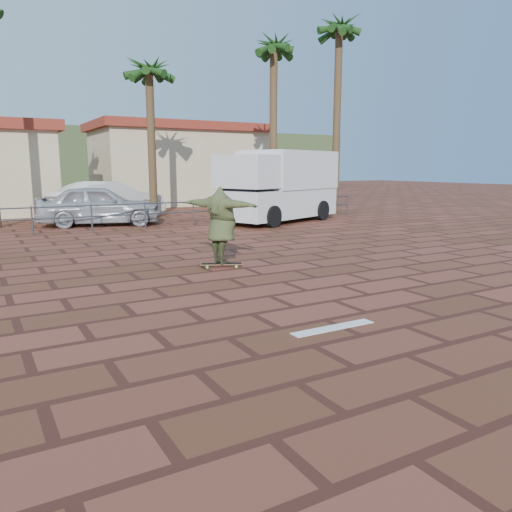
{
  "coord_description": "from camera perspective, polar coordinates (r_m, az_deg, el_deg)",
  "views": [
    {
      "loc": [
        -3.77,
        -6.75,
        2.34
      ],
      "look_at": [
        0.48,
        0.7,
        0.8
      ],
      "focal_mm": 35.0,
      "sensor_mm": 36.0,
      "label": 1
    }
  ],
  "objects": [
    {
      "name": "ground",
      "position": [
        8.07,
        -0.46,
        -6.66
      ],
      "size": [
        120.0,
        120.0,
        0.0
      ],
      "primitive_type": "plane",
      "color": "brown",
      "rests_on": "ground"
    },
    {
      "name": "paint_stripe",
      "position": [
        7.5,
        8.82,
        -8.1
      ],
      "size": [
        1.4,
        0.22,
        0.01
      ],
      "primitive_type": "cube",
      "color": "white",
      "rests_on": "ground"
    },
    {
      "name": "guardrail",
      "position": [
        19.19,
        -18.3,
        4.69
      ],
      "size": [
        24.06,
        0.06,
        1.0
      ],
      "color": "#47494F",
      "rests_on": "ground"
    },
    {
      "name": "palm_center",
      "position": [
        23.75,
        -12.13,
        19.7
      ],
      "size": [
        2.4,
        2.4,
        7.75
      ],
      "color": "brown",
      "rests_on": "ground"
    },
    {
      "name": "palm_right",
      "position": [
        24.92,
        2.05,
        22.3
      ],
      "size": [
        2.4,
        2.4,
        9.05
      ],
      "color": "brown",
      "rests_on": "ground"
    },
    {
      "name": "palm_far_right",
      "position": [
        26.02,
        9.49,
        23.75
      ],
      "size": [
        2.4,
        2.4,
        10.05
      ],
      "color": "brown",
      "rests_on": "ground"
    },
    {
      "name": "building_east",
      "position": [
        32.92,
        -8.88,
        10.38
      ],
      "size": [
        10.6,
        6.6,
        5.0
      ],
      "color": "beige",
      "rests_on": "ground"
    },
    {
      "name": "hill_front",
      "position": [
        56.88,
        -26.29,
        9.79
      ],
      "size": [
        70.0,
        18.0,
        6.0
      ],
      "primitive_type": "cube",
      "color": "#384C28",
      "rests_on": "ground"
    },
    {
      "name": "longboard",
      "position": [
        11.75,
        -3.95,
        -0.94
      ],
      "size": [
        0.98,
        0.6,
        0.1
      ],
      "rotation": [
        0.0,
        0.0,
        -0.43
      ],
      "color": "olive",
      "rests_on": "ground"
    },
    {
      "name": "skateboarder",
      "position": [
        11.61,
        -4.01,
        3.5
      ],
      "size": [
        1.44,
        2.26,
        1.8
      ],
      "primitive_type": "imported",
      "rotation": [
        0.0,
        0.0,
        1.99
      ],
      "color": "#424A27",
      "rests_on": "longboard"
    },
    {
      "name": "campervan",
      "position": [
        21.62,
        2.65,
        8.15
      ],
      "size": [
        6.29,
        4.4,
        3.01
      ],
      "rotation": [
        0.0,
        0.0,
        0.38
      ],
      "color": "silver",
      "rests_on": "ground"
    },
    {
      "name": "car_silver",
      "position": [
        21.14,
        -17.43,
        5.55
      ],
      "size": [
        5.1,
        3.09,
        1.62
      ],
      "primitive_type": "imported",
      "rotation": [
        0.0,
        0.0,
        1.31
      ],
      "color": "#A7A8AE",
      "rests_on": "ground"
    },
    {
      "name": "car_white",
      "position": [
        23.92,
        -16.55,
        6.17
      ],
      "size": [
        5.43,
        3.13,
        1.69
      ],
      "primitive_type": "imported",
      "rotation": [
        0.0,
        0.0,
        1.85
      ],
      "color": "silver",
      "rests_on": "ground"
    },
    {
      "name": "street_sign",
      "position": [
        23.67,
        8.0,
        8.7
      ],
      "size": [
        0.51,
        0.16,
        2.54
      ],
      "rotation": [
        0.0,
        0.0,
        0.24
      ],
      "color": "gray",
      "rests_on": "ground"
    }
  ]
}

